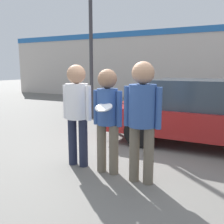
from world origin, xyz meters
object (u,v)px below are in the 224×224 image
Objects in this scene: street_lamp at (96,10)px; person_middle_with_frisbee at (107,113)px; parked_car_near at (212,113)px; person_left at (77,106)px; person_right at (142,111)px.

person_middle_with_frisbee is at bearing -58.32° from street_lamp.
person_left is at bearing -130.95° from parked_car_near.
parked_car_near is (1.35, 2.30, -0.26)m from person_middle_with_frisbee.
street_lamp is (-2.92, 3.84, 2.39)m from person_right.
person_middle_with_frisbee is 2.68m from parked_car_near.
street_lamp is at bearing 158.33° from parked_car_near.
person_left is 0.31× the size of street_lamp.
person_left is 1.21m from person_right.
parked_car_near is 4.80m from street_lamp.
person_middle_with_frisbee is at bearing -120.35° from parked_car_near.
street_lamp is (-2.32, 3.75, 2.48)m from person_middle_with_frisbee.
street_lamp is (-1.71, 3.70, 2.41)m from person_left.
street_lamp is at bearing 114.86° from person_left.
person_right reaches higher than parked_car_near.
person_right is at bearing -52.79° from street_lamp.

